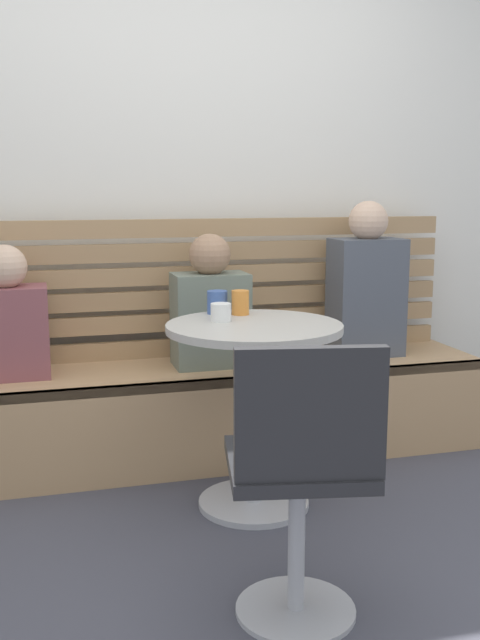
# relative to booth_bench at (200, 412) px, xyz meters

# --- Properties ---
(ground) EXTENTS (8.00, 8.00, 0.00)m
(ground) POSITION_rel_booth_bench_xyz_m (0.00, -1.20, -0.22)
(ground) COLOR #42424C
(back_wall) EXTENTS (5.20, 0.10, 2.90)m
(back_wall) POSITION_rel_booth_bench_xyz_m (0.00, 0.44, 1.23)
(back_wall) COLOR white
(back_wall) RESTS_ON ground
(booth_bench) EXTENTS (2.70, 0.52, 0.44)m
(booth_bench) POSITION_rel_booth_bench_xyz_m (0.00, 0.00, 0.00)
(booth_bench) COLOR tan
(booth_bench) RESTS_ON ground
(booth_backrest) EXTENTS (2.65, 0.04, 0.67)m
(booth_backrest) POSITION_rel_booth_bench_xyz_m (0.00, 0.24, 0.56)
(booth_backrest) COLOR #A68157
(booth_backrest) RESTS_ON booth_bench
(cafe_table) EXTENTS (0.68, 0.68, 0.74)m
(cafe_table) POSITION_rel_booth_bench_xyz_m (0.09, -0.58, 0.30)
(cafe_table) COLOR #ADADB2
(cafe_table) RESTS_ON ground
(white_chair) EXTENTS (0.47, 0.47, 0.85)m
(white_chair) POSITION_rel_booth_bench_xyz_m (-0.01, -1.39, 0.24)
(white_chair) COLOR #ADADB2
(white_chair) RESTS_ON ground
(person_adult) EXTENTS (0.34, 0.22, 0.75)m
(person_adult) POSITION_rel_booth_bench_xyz_m (0.84, 0.03, 0.56)
(person_adult) COLOR #4C515B
(person_adult) RESTS_ON booth_bench
(person_child_left) EXTENTS (0.34, 0.22, 0.61)m
(person_child_left) POSITION_rel_booth_bench_xyz_m (0.06, 0.01, 0.49)
(person_child_left) COLOR slate
(person_child_left) RESTS_ON booth_bench
(person_child_middle) EXTENTS (0.34, 0.22, 0.58)m
(person_child_middle) POSITION_rel_booth_bench_xyz_m (-0.83, 0.04, 0.47)
(person_child_middle) COLOR brown
(person_child_middle) RESTS_ON booth_bench
(cup_tumbler_orange) EXTENTS (0.07, 0.07, 0.10)m
(cup_tumbler_orange) POSITION_rel_booth_bench_xyz_m (0.10, -0.37, 0.57)
(cup_tumbler_orange) COLOR orange
(cup_tumbler_orange) RESTS_ON cafe_table
(cup_ceramic_white) EXTENTS (0.08, 0.08, 0.07)m
(cup_ceramic_white) POSITION_rel_booth_bench_xyz_m (-0.02, -0.49, 0.55)
(cup_ceramic_white) COLOR white
(cup_ceramic_white) RESTS_ON cafe_table
(cup_mug_blue) EXTENTS (0.08, 0.08, 0.09)m
(cup_mug_blue) POSITION_rel_booth_bench_xyz_m (0.01, -0.32, 0.57)
(cup_mug_blue) COLOR #3D5B9E
(cup_mug_blue) RESTS_ON cafe_table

